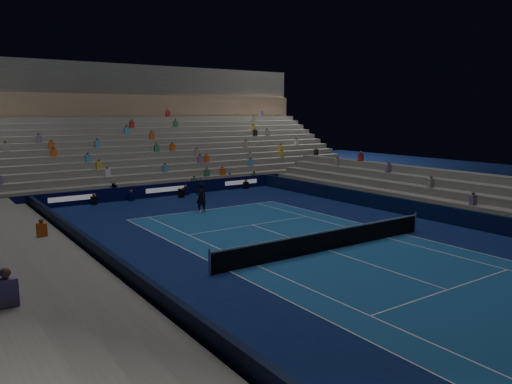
{
  "coord_description": "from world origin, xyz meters",
  "views": [
    {
      "loc": [
        -15.62,
        -16.59,
        6.47
      ],
      "look_at": [
        0.0,
        6.0,
        2.0
      ],
      "focal_mm": 34.53,
      "sensor_mm": 36.0,
      "label": 1
    }
  ],
  "objects": [
    {
      "name": "broadcast_camera",
      "position": [
        0.85,
        17.34,
        0.33
      ],
      "size": [
        0.67,
        1.02,
        0.63
      ],
      "color": "black",
      "rests_on": "ground"
    },
    {
      "name": "sponsor_barrier_west",
      "position": [
        -9.7,
        0.0,
        0.5
      ],
      "size": [
        0.25,
        37.0,
        1.0
      ],
      "primitive_type": "cube",
      "color": "black",
      "rests_on": "ground"
    },
    {
      "name": "tennis_net",
      "position": [
        0.0,
        0.0,
        0.5
      ],
      "size": [
        12.9,
        0.1,
        1.1
      ],
      "color": "#B2B2B7",
      "rests_on": "ground"
    },
    {
      "name": "sponsor_barrier_east",
      "position": [
        9.7,
        0.0,
        0.5
      ],
      "size": [
        0.25,
        37.0,
        1.0
      ],
      "primitive_type": "cube",
      "color": "black",
      "rests_on": "ground"
    },
    {
      "name": "court_surface",
      "position": [
        0.0,
        0.0,
        0.01
      ],
      "size": [
        10.97,
        23.77,
        0.01
      ],
      "primitive_type": "cube",
      "color": "#194E8A",
      "rests_on": "ground"
    },
    {
      "name": "grandstand_main",
      "position": [
        0.0,
        27.9,
        3.38
      ],
      "size": [
        44.0,
        15.2,
        11.2
      ],
      "color": "gray",
      "rests_on": "ground"
    },
    {
      "name": "sponsor_barrier_far",
      "position": [
        0.0,
        18.5,
        0.5
      ],
      "size": [
        44.0,
        0.25,
        1.0
      ],
      "primitive_type": "cube",
      "color": "black",
      "rests_on": "ground"
    },
    {
      "name": "ground",
      "position": [
        0.0,
        0.0,
        0.0
      ],
      "size": [
        90.0,
        90.0,
        0.0
      ],
      "primitive_type": "plane",
      "color": "#0D1B4F",
      "rests_on": "ground"
    },
    {
      "name": "grandstand_east",
      "position": [
        13.17,
        0.0,
        0.92
      ],
      "size": [
        5.0,
        37.0,
        2.5
      ],
      "color": "slate",
      "rests_on": "ground"
    },
    {
      "name": "tennis_player",
      "position": [
        -0.64,
        11.37,
        0.98
      ],
      "size": [
        0.74,
        0.51,
        1.96
      ],
      "primitive_type": "imported",
      "rotation": [
        0.0,
        0.0,
        3.08
      ],
      "color": "black",
      "rests_on": "ground"
    },
    {
      "name": "grandstand_west",
      "position": [
        -13.17,
        0.0,
        0.92
      ],
      "size": [
        5.0,
        37.0,
        2.5
      ],
      "color": "slate",
      "rests_on": "ground"
    }
  ]
}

